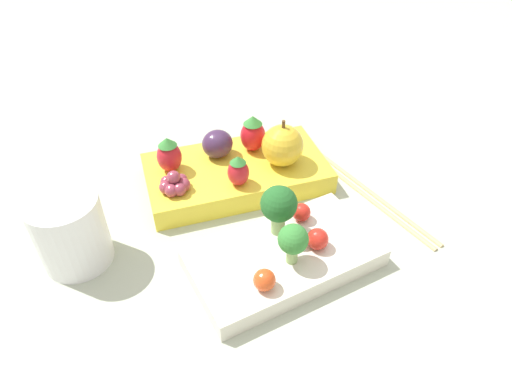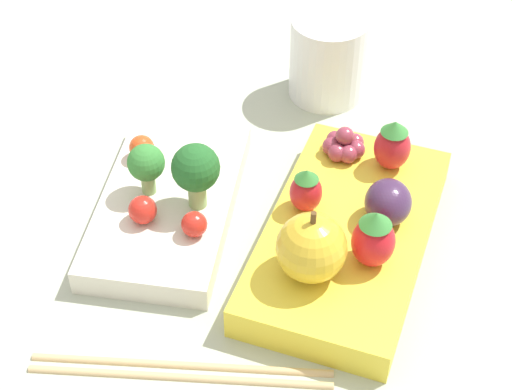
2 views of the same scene
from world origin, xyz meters
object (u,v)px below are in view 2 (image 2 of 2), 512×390
(broccoli_floret_0, at_px, (146,165))
(strawberry_1, at_px, (306,189))
(strawberry_2, at_px, (393,145))
(cherry_tomato_1, at_px, (143,210))
(bento_box_savoury, at_px, (170,200))
(cherry_tomato_0, at_px, (194,224))
(apple, at_px, (311,248))
(grape_cluster, at_px, (344,145))
(broccoli_floret_1, at_px, (196,170))
(chopsticks_pair, at_px, (181,369))
(drinking_cup, at_px, (328,57))
(plum, at_px, (388,201))
(strawberry_0, at_px, (374,239))
(bento_box_fruit, at_px, (347,238))
(cherry_tomato_2, at_px, (142,148))

(broccoli_floret_0, relative_size, strawberry_1, 1.17)
(strawberry_1, relative_size, strawberry_2, 0.85)
(cherry_tomato_1, bearing_deg, strawberry_1, -74.51)
(bento_box_savoury, relative_size, cherry_tomato_0, 9.68)
(apple, relative_size, grape_cluster, 1.67)
(broccoli_floret_1, relative_size, chopsticks_pair, 0.28)
(strawberry_2, height_order, chopsticks_pair, strawberry_2)
(broccoli_floret_0, xyz_separation_m, chopsticks_pair, (-0.15, -0.06, -0.05))
(strawberry_2, xyz_separation_m, drinking_cup, (0.13, 0.07, -0.01))
(plum, bearing_deg, strawberry_1, 90.35)
(cherry_tomato_0, relative_size, apple, 0.34)
(cherry_tomato_1, relative_size, strawberry_1, 0.57)
(chopsticks_pair, bearing_deg, strawberry_0, -48.77)
(chopsticks_pair, bearing_deg, plum, -39.67)
(bento_box_fruit, relative_size, cherry_tomato_1, 10.55)
(broccoli_floret_0, relative_size, broccoli_floret_1, 0.79)
(bento_box_savoury, height_order, strawberry_2, strawberry_2)
(cherry_tomato_0, distance_m, cherry_tomato_2, 0.10)
(cherry_tomato_2, distance_m, strawberry_2, 0.21)
(broccoli_floret_1, distance_m, chopsticks_pair, 0.15)
(cherry_tomato_0, distance_m, grape_cluster, 0.15)
(cherry_tomato_2, distance_m, strawberry_0, 0.22)
(strawberry_0, bearing_deg, bento_box_fruit, 31.85)
(bento_box_fruit, bearing_deg, strawberry_2, -18.45)
(cherry_tomato_2, xyz_separation_m, strawberry_2, (0.02, -0.20, 0.02))
(bento_box_savoury, relative_size, plum, 5.00)
(bento_box_fruit, distance_m, cherry_tomato_2, 0.19)
(broccoli_floret_0, bearing_deg, apple, -114.34)
(apple, bearing_deg, broccoli_floret_0, 65.66)
(cherry_tomato_1, relative_size, apple, 0.37)
(cherry_tomato_0, relative_size, grape_cluster, 0.56)
(cherry_tomato_0, distance_m, plum, 0.15)
(cherry_tomato_0, relative_size, strawberry_1, 0.52)
(plum, bearing_deg, bento_box_savoury, 89.05)
(broccoli_floret_0, bearing_deg, cherry_tomato_2, 23.22)
(strawberry_1, bearing_deg, cherry_tomato_0, 116.72)
(bento_box_fruit, distance_m, strawberry_0, 0.05)
(strawberry_1, height_order, drinking_cup, drinking_cup)
(broccoli_floret_1, relative_size, cherry_tomato_0, 2.88)
(bento_box_savoury, xyz_separation_m, plum, (-0.00, -0.17, 0.03))
(broccoli_floret_0, distance_m, apple, 0.15)
(broccoli_floret_0, xyz_separation_m, strawberry_0, (-0.04, -0.18, 0.00))
(bento_box_fruit, relative_size, apple, 3.93)
(broccoli_floret_1, bearing_deg, drinking_cup, -21.09)
(strawberry_1, bearing_deg, strawberry_2, -44.49)
(cherry_tomato_1, relative_size, strawberry_0, 0.46)
(cherry_tomato_2, bearing_deg, chopsticks_pair, -156.30)
(cherry_tomato_0, bearing_deg, apple, -105.94)
(apple, height_order, strawberry_1, apple)
(broccoli_floret_1, xyz_separation_m, apple, (-0.06, -0.10, -0.01))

